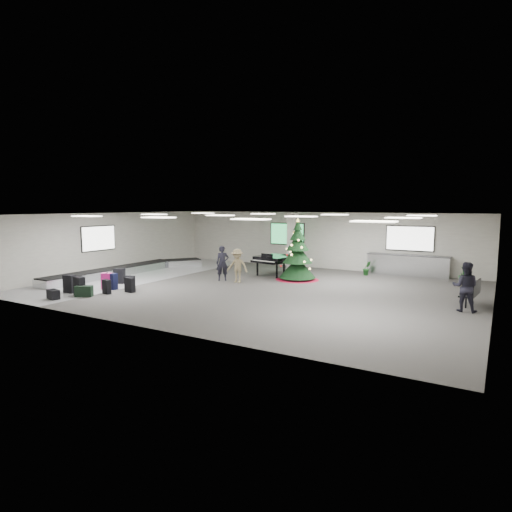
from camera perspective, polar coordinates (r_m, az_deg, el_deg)
The scene contains 22 objects.
ground at distance 18.75m, azimuth 0.32°, elevation -4.26°, with size 18.00×18.00×0.00m, color #3C3A37.
room_envelope at distance 19.22m, azimuth 0.33°, elevation 3.02°, with size 18.02×14.02×3.21m.
baggage_carousel at distance 23.50m, azimuth -16.63°, elevation -1.78°, with size 2.28×9.71×0.43m.
service_counter at distance 23.20m, azimuth 19.55°, elevation -1.16°, with size 4.05×0.65×1.08m.
suitcase_0 at distance 18.56m, azimuth -22.50°, elevation -3.73°, with size 0.51×0.33×0.77m.
suitcase_1 at distance 18.48m, azimuth -19.30°, elevation -3.89°, with size 0.40×0.25×0.60m.
pink_suitcase at distance 19.42m, azimuth -19.22°, elevation -3.19°, with size 0.52×0.42×0.74m.
suitcase_3 at distance 19.00m, azimuth -16.48°, elevation -3.47°, with size 0.45×0.32×0.63m.
navy_suitcase at distance 19.34m, azimuth -18.67°, elevation -3.23°, with size 0.46×0.27×0.72m.
suitcase_5 at distance 19.22m, azimuth -23.60°, elevation -3.44°, with size 0.52×0.31×0.77m.
green_duffel at distance 18.27m, azimuth -21.96°, elevation -4.37°, with size 0.72×0.61×0.45m.
suitcase_7 at distance 18.52m, azimuth -16.46°, elevation -3.72°, with size 0.43×0.24×0.63m.
suitcase_8 at distance 20.68m, azimuth -17.74°, elevation -2.57°, with size 0.54×0.41×0.72m.
black_duffel at distance 18.24m, azimuth -25.42°, elevation -4.65°, with size 0.62×0.43×0.39m.
christmas_tree at distance 20.72m, azimuth 5.54°, elevation -0.36°, with size 2.11×2.11×3.00m.
grand_piano at distance 22.04m, azimuth 2.54°, elevation -0.41°, with size 1.90×2.29×1.17m.
bench at distance 17.27m, azimuth 26.92°, elevation -4.22°, with size 0.65×1.49×0.91m.
traveler_a at distance 20.51m, azimuth -4.49°, elevation -0.97°, with size 0.61×0.40×1.67m, color black.
traveler_b at distance 19.93m, azimuth -2.50°, elevation -1.32°, with size 1.02×0.59×1.58m, color #7D6E4D.
traveler_bench at distance 16.10m, azimuth 26.11°, elevation -3.72°, with size 0.83×0.64×1.70m, color black.
potted_plant_left at distance 22.74m, azimuth 14.56°, elevation -1.58°, with size 0.41×0.33×0.75m, color #14411C.
potted_plant_right at distance 22.25m, azimuth 25.91°, elevation -2.22°, with size 0.42×0.42×0.75m, color #14411C.
Camera 1 is at (9.13, -15.98, 3.58)m, focal length 30.00 mm.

